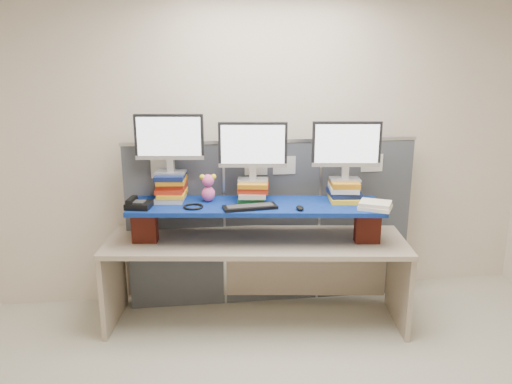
{
  "coord_description": "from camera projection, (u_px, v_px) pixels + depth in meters",
  "views": [
    {
      "loc": [
        -0.7,
        -2.46,
        2.22
      ],
      "look_at": [
        -0.2,
        1.4,
        1.16
      ],
      "focal_mm": 35.0,
      "sensor_mm": 36.0,
      "label": 1
    }
  ],
  "objects": [
    {
      "name": "room",
      "position": [
        327.0,
        216.0,
        2.66
      ],
      "size": [
        5.0,
        4.0,
        2.8
      ],
      "color": "beige",
      "rests_on": "ground"
    },
    {
      "name": "cubicle_partition",
      "position": [
        272.0,
        222.0,
        4.52
      ],
      "size": [
        2.6,
        0.06,
        1.53
      ],
      "color": "#40444C",
      "rests_on": "ground"
    },
    {
      "name": "desk",
      "position": [
        256.0,
        257.0,
        4.18
      ],
      "size": [
        2.55,
        1.05,
        0.75
      ],
      "rotation": [
        0.0,
        0.0,
        -0.14
      ],
      "color": "tan",
      "rests_on": "ground"
    },
    {
      "name": "brick_pier_left",
      "position": [
        145.0,
        226.0,
        4.06
      ],
      "size": [
        0.21,
        0.13,
        0.27
      ],
      "primitive_type": "cube",
      "rotation": [
        0.0,
        0.0,
        -0.14
      ],
      "color": "maroon",
      "rests_on": "desk"
    },
    {
      "name": "brick_pier_right",
      "position": [
        367.0,
        226.0,
        4.05
      ],
      "size": [
        0.21,
        0.13,
        0.27
      ],
      "primitive_type": "cube",
      "rotation": [
        0.0,
        0.0,
        -0.14
      ],
      "color": "maroon",
      "rests_on": "desk"
    },
    {
      "name": "blue_board",
      "position": [
        256.0,
        206.0,
        4.06
      ],
      "size": [
        2.09,
        0.78,
        0.04
      ],
      "primitive_type": "cube",
      "rotation": [
        0.0,
        0.0,
        -0.14
      ],
      "color": "navy",
      "rests_on": "brick_pier_left"
    },
    {
      "name": "book_stack_left",
      "position": [
        171.0,
        187.0,
        4.14
      ],
      "size": [
        0.28,
        0.33,
        0.23
      ],
      "color": "beige",
      "rests_on": "blue_board"
    },
    {
      "name": "book_stack_center",
      "position": [
        253.0,
        190.0,
        4.15
      ],
      "size": [
        0.29,
        0.33,
        0.16
      ],
      "color": "#248729",
      "rests_on": "blue_board"
    },
    {
      "name": "book_stack_right",
      "position": [
        344.0,
        190.0,
        4.15
      ],
      "size": [
        0.28,
        0.35,
        0.17
      ],
      "color": "yellow",
      "rests_on": "blue_board"
    },
    {
      "name": "monitor_left",
      "position": [
        169.0,
        140.0,
        4.04
      ],
      "size": [
        0.56,
        0.19,
        0.49
      ],
      "rotation": [
        0.0,
        0.0,
        -0.14
      ],
      "color": "#AFAFB4",
      "rests_on": "book_stack_left"
    },
    {
      "name": "monitor_center",
      "position": [
        253.0,
        148.0,
        4.06
      ],
      "size": [
        0.56,
        0.19,
        0.49
      ],
      "rotation": [
        0.0,
        0.0,
        -0.14
      ],
      "color": "#AFAFB4",
      "rests_on": "book_stack_center"
    },
    {
      "name": "monitor_right",
      "position": [
        346.0,
        147.0,
        4.05
      ],
      "size": [
        0.56,
        0.19,
        0.49
      ],
      "rotation": [
        0.0,
        0.0,
        -0.14
      ],
      "color": "#AFAFB4",
      "rests_on": "book_stack_right"
    },
    {
      "name": "keyboard",
      "position": [
        250.0,
        207.0,
        3.93
      ],
      "size": [
        0.44,
        0.19,
        0.03
      ],
      "rotation": [
        0.0,
        0.0,
        0.11
      ],
      "color": "black",
      "rests_on": "blue_board"
    },
    {
      "name": "mouse",
      "position": [
        300.0,
        208.0,
        3.89
      ],
      "size": [
        0.08,
        0.11,
        0.03
      ],
      "primitive_type": "ellipsoid",
      "rotation": [
        0.0,
        0.0,
        0.2
      ],
      "color": "black",
      "rests_on": "blue_board"
    },
    {
      "name": "desk_phone",
      "position": [
        138.0,
        204.0,
        3.94
      ],
      "size": [
        0.22,
        0.21,
        0.08
      ],
      "rotation": [
        0.0,
        0.0,
        -0.23
      ],
      "color": "black",
      "rests_on": "blue_board"
    },
    {
      "name": "headset",
      "position": [
        193.0,
        207.0,
        3.95
      ],
      "size": [
        0.19,
        0.19,
        0.02
      ],
      "primitive_type": "torus",
      "rotation": [
        0.0,
        0.0,
        0.19
      ],
      "color": "black",
      "rests_on": "blue_board"
    },
    {
      "name": "plush_toy",
      "position": [
        208.0,
        188.0,
        4.1
      ],
      "size": [
        0.14,
        0.1,
        0.23
      ],
      "rotation": [
        0.0,
        0.0,
        -0.45
      ],
      "color": "#E6579A",
      "rests_on": "blue_board"
    },
    {
      "name": "binder_stack",
      "position": [
        375.0,
        205.0,
        3.91
      ],
      "size": [
        0.31,
        0.29,
        0.06
      ],
      "rotation": [
        0.0,
        0.0,
        -0.49
      ],
      "color": "silver",
      "rests_on": "blue_board"
    }
  ]
}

